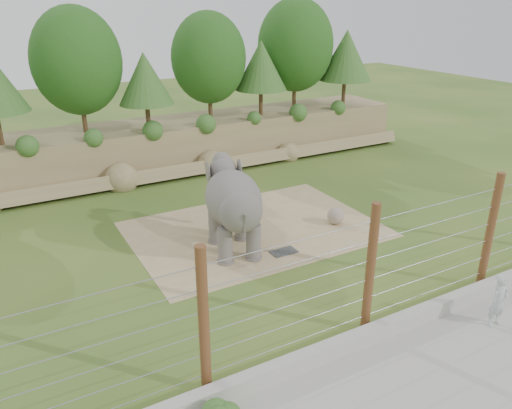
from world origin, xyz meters
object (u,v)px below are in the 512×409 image
elephant (233,211)px  stone_ball (336,216)px  zookeeper (499,301)px  barrier_fence (370,270)px

elephant → stone_ball: (4.86, 0.04, -1.26)m
zookeeper → elephant: bearing=121.9°
elephant → barrier_fence: barrier_fence is taller
elephant → zookeeper: (4.59, -7.96, -0.82)m
stone_ball → zookeeper: 8.02m
elephant → stone_ball: elephant is taller
zookeeper → barrier_fence: bearing=156.3°
elephant → zookeeper: size_ratio=2.48×
stone_ball → barrier_fence: barrier_fence is taller
elephant → stone_ball: bearing=13.7°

